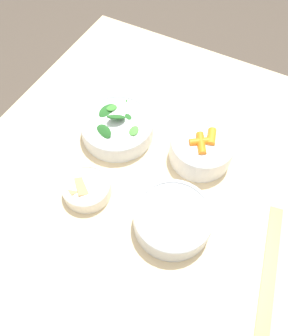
# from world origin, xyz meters

# --- Properties ---
(ground_plane) EXTENTS (10.00, 10.00, 0.00)m
(ground_plane) POSITION_xyz_m (0.00, 0.00, 0.00)
(ground_plane) COLOR #4C4238
(dining_table) EXTENTS (1.18, 0.86, 0.74)m
(dining_table) POSITION_xyz_m (0.00, 0.00, 0.63)
(dining_table) COLOR beige
(dining_table) RESTS_ON ground_plane
(bowl_carrots) EXTENTS (0.15, 0.15, 0.07)m
(bowl_carrots) POSITION_xyz_m (-0.19, 0.11, 0.78)
(bowl_carrots) COLOR white
(bowl_carrots) RESTS_ON dining_table
(bowl_greens) EXTENTS (0.19, 0.19, 0.08)m
(bowl_greens) POSITION_xyz_m (-0.16, -0.12, 0.77)
(bowl_greens) COLOR silver
(bowl_greens) RESTS_ON dining_table
(bowl_beans_hotdog) EXTENTS (0.17, 0.17, 0.06)m
(bowl_beans_hotdog) POSITION_xyz_m (0.01, 0.12, 0.77)
(bowl_beans_hotdog) COLOR silver
(bowl_beans_hotdog) RESTS_ON dining_table
(bowl_cookies) EXTENTS (0.11, 0.11, 0.04)m
(bowl_cookies) POSITION_xyz_m (0.03, -0.09, 0.76)
(bowl_cookies) COLOR silver
(bowl_cookies) RESTS_ON dining_table
(ruler) EXTENTS (0.28, 0.08, 0.00)m
(ruler) POSITION_xyz_m (0.00, 0.34, 0.74)
(ruler) COLOR #EADB4C
(ruler) RESTS_ON dining_table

